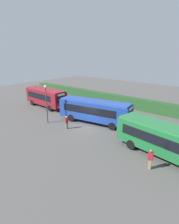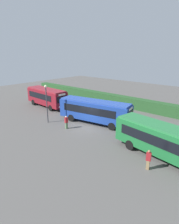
{
  "view_description": "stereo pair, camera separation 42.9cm",
  "coord_description": "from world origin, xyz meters",
  "px_view_note": "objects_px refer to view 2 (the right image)",
  "views": [
    {
      "loc": [
        15.23,
        -17.38,
        9.41
      ],
      "look_at": [
        -0.51,
        1.06,
        1.68
      ],
      "focal_mm": 30.58,
      "sensor_mm": 36.0,
      "label": 1
    },
    {
      "loc": [
        15.55,
        -17.1,
        9.41
      ],
      "look_at": [
        -0.51,
        1.06,
        1.68
      ],
      "focal_mm": 30.58,
      "sensor_mm": 36.0,
      "label": 2
    }
  ],
  "objects_px": {
    "person_center": "(66,122)",
    "lamppost": "(46,99)",
    "bus_green": "(166,141)",
    "person_left": "(72,101)",
    "bus_blue": "(94,110)",
    "bus_maroon": "(47,96)",
    "person_right": "(148,159)"
  },
  "relations": [
    {
      "from": "person_center",
      "to": "lamppost",
      "type": "xyz_separation_m",
      "value": [
        -3.58,
        -0.22,
        2.39
      ]
    },
    {
      "from": "bus_green",
      "to": "person_left",
      "type": "relative_size",
      "value": 5.69
    },
    {
      "from": "lamppost",
      "to": "bus_blue",
      "type": "bearing_deg",
      "value": 39.41
    },
    {
      "from": "bus_blue",
      "to": "person_left",
      "type": "height_order",
      "value": "bus_blue"
    },
    {
      "from": "person_center",
      "to": "bus_maroon",
      "type": "bearing_deg",
      "value": -15.07
    },
    {
      "from": "person_right",
      "to": "bus_blue",
      "type": "bearing_deg",
      "value": 47.92
    },
    {
      "from": "bus_green",
      "to": "lamppost",
      "type": "distance_m",
      "value": 15.78
    },
    {
      "from": "bus_green",
      "to": "person_right",
      "type": "xyz_separation_m",
      "value": [
        -0.41,
        -2.58,
        -0.84
      ]
    },
    {
      "from": "person_center",
      "to": "person_right",
      "type": "height_order",
      "value": "person_right"
    },
    {
      "from": "bus_maroon",
      "to": "person_right",
      "type": "relative_size",
      "value": 4.98
    },
    {
      "from": "bus_green",
      "to": "person_center",
      "type": "bearing_deg",
      "value": -165.44
    },
    {
      "from": "bus_green",
      "to": "person_center",
      "type": "distance_m",
      "value": 12.16
    },
    {
      "from": "bus_green",
      "to": "lamppost",
      "type": "xyz_separation_m",
      "value": [
        -15.65,
        -1.35,
        1.5
      ]
    },
    {
      "from": "bus_maroon",
      "to": "bus_blue",
      "type": "height_order",
      "value": "bus_maroon"
    },
    {
      "from": "bus_blue",
      "to": "bus_green",
      "type": "height_order",
      "value": "bus_blue"
    },
    {
      "from": "bus_maroon",
      "to": "bus_blue",
      "type": "bearing_deg",
      "value": -1.44
    },
    {
      "from": "person_center",
      "to": "person_right",
      "type": "bearing_deg",
      "value": -177.88
    },
    {
      "from": "person_left",
      "to": "lamppost",
      "type": "relative_size",
      "value": 0.35
    },
    {
      "from": "lamppost",
      "to": "person_left",
      "type": "bearing_deg",
      "value": 113.49
    },
    {
      "from": "bus_blue",
      "to": "lamppost",
      "type": "bearing_deg",
      "value": -151.3
    },
    {
      "from": "bus_blue",
      "to": "bus_green",
      "type": "xyz_separation_m",
      "value": [
        10.69,
        -2.73,
        -0.04
      ]
    },
    {
      "from": "person_center",
      "to": "person_right",
      "type": "xyz_separation_m",
      "value": [
        11.67,
        -1.45,
        0.05
      ]
    },
    {
      "from": "lamppost",
      "to": "person_right",
      "type": "bearing_deg",
      "value": -4.6
    },
    {
      "from": "person_left",
      "to": "person_center",
      "type": "height_order",
      "value": "person_left"
    },
    {
      "from": "person_left",
      "to": "person_right",
      "type": "xyz_separation_m",
      "value": [
        18.62,
        -8.98,
        -0.0
      ]
    },
    {
      "from": "bus_maroon",
      "to": "person_left",
      "type": "height_order",
      "value": "bus_maroon"
    },
    {
      "from": "person_center",
      "to": "lamppost",
      "type": "height_order",
      "value": "lamppost"
    },
    {
      "from": "person_right",
      "to": "lamppost",
      "type": "bearing_deg",
      "value": 70.64
    },
    {
      "from": "bus_blue",
      "to": "person_left",
      "type": "distance_m",
      "value": 9.15
    },
    {
      "from": "person_center",
      "to": "person_right",
      "type": "distance_m",
      "value": 11.76
    },
    {
      "from": "person_center",
      "to": "lamppost",
      "type": "bearing_deg",
      "value": 12.68
    },
    {
      "from": "person_right",
      "to": "lamppost",
      "type": "height_order",
      "value": "lamppost"
    }
  ]
}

